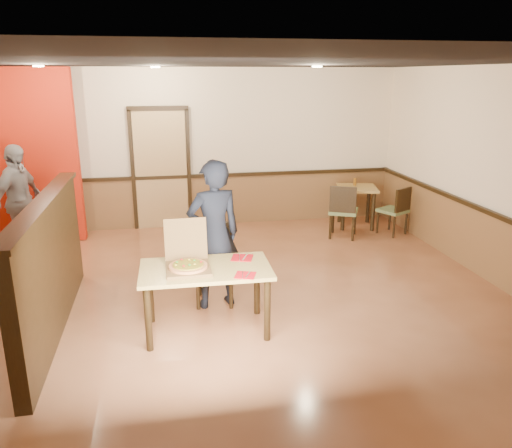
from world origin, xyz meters
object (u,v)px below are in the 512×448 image
Objects in this scene: main_table at (206,277)px; diner at (214,235)px; side_table at (357,196)px; passerby at (19,201)px; condiment at (355,182)px; pizza_box at (188,263)px; side_chair_left at (343,209)px; diner_chair at (214,260)px; side_chair_right at (396,209)px.

main_table is 0.69m from diner.
diner is at bearing -136.07° from side_table.
side_table is (3.04, 3.40, -0.06)m from main_table.
condiment is at bearing -62.35° from passerby.
pizza_box is at bearing -119.69° from passerby.
side_chair_left is 5.12m from passerby.
side_table is at bearing -102.19° from side_chair_left.
side_chair_left is 0.54× the size of passerby.
passerby is 5.63m from condiment.
side_chair_left is 3.26m from diner.
main_table is 10.12× the size of condiment.
pizza_box is 3.94× the size of condiment.
diner_chair is 1.15× the size of side_table.
diner_chair is 1.77× the size of pizza_box.
diner_chair reaches higher than side_chair_right.
side_chair_left is 1.11× the size of side_table.
side_chair_right is at bearing -153.71° from side_chair_left.
pizza_box is 4.80m from condiment.
side_chair_right is at bearing -69.91° from passerby.
diner_chair reaches higher than condiment.
side_chair_left is 1.71× the size of pizza_box.
side_chair_right is at bearing -58.09° from condiment.
passerby reaches higher than side_chair_right.
condiment is (0.01, 0.15, 0.24)m from side_table.
side_table is 0.49× the size of passerby.
condiment is at bearing 51.15° from diner_chair.
diner is 12.99× the size of condiment.
pizza_box reaches higher than side_table.
diner_chair is at bearing 66.05° from side_chair_left.
diner_chair is 3.51m from passerby.
main_table is at bearing 10.29° from side_chair_right.
diner_chair is 0.56× the size of passerby.
side_table is (0.48, 0.61, 0.06)m from side_chair_left.
condiment is at bearing 86.26° from side_table.
side_chair_right is 6.21× the size of condiment.
side_chair_right is 0.95m from condiment.
passerby is at bearing -174.11° from condiment.
side_chair_right is at bearing -160.63° from diner.
side_chair_left reaches higher than side_chair_right.
side_chair_right is at bearing 38.31° from diner_chair.
side_table is 4.01m from diner.
main_table is 4.50m from side_chair_right.
diner_chair is 0.54× the size of diner.
diner is 1.04× the size of passerby.
diner_chair is (0.17, 0.77, -0.10)m from main_table.
side_table is at bearing -63.86° from passerby.
diner is 4.11m from condiment.
diner is at bearing 4.76° from side_chair_right.
side_chair_left is 0.52× the size of diner.
passerby reaches higher than side_chair_left.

